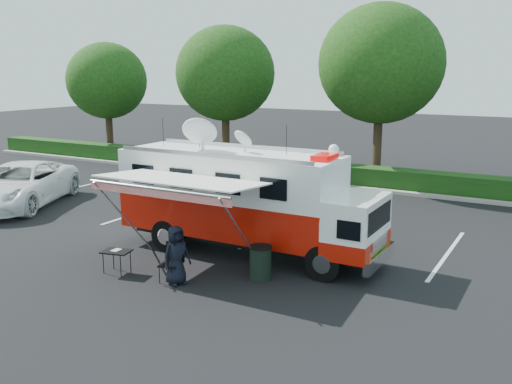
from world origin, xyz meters
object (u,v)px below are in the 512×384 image
(command_truck, at_px, (246,200))
(folding_table, at_px, (116,252))
(white_suv, at_px, (21,206))
(trash_bin, at_px, (261,263))

(command_truck, distance_m, folding_table, 4.22)
(white_suv, relative_size, trash_bin, 6.79)
(command_truck, relative_size, trash_bin, 8.87)
(white_suv, bearing_deg, command_truck, -28.06)
(command_truck, height_order, folding_table, command_truck)
(trash_bin, bearing_deg, folding_table, -157.51)
(command_truck, bearing_deg, white_suv, 175.78)
(white_suv, xyz_separation_m, folding_table, (9.31, -4.20, 0.62))
(command_truck, height_order, white_suv, command_truck)
(command_truck, relative_size, white_suv, 1.31)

